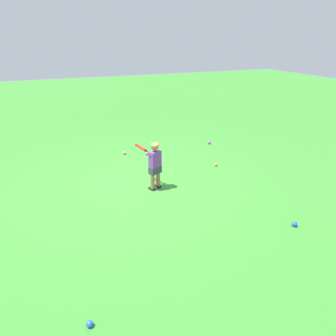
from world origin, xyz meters
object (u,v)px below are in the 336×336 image
at_px(play_ball_by_bucket, 216,165).
at_px(play_ball_near_batter, 125,153).
at_px(play_ball_far_right, 90,324).
at_px(play_ball_behind_batter, 209,143).
at_px(play_ball_far_left, 294,224).
at_px(child_batter, 154,161).

height_order(play_ball_by_bucket, play_ball_near_batter, play_ball_near_batter).
bearing_deg(play_ball_far_right, play_ball_by_bucket, 133.32).
distance_m(play_ball_by_bucket, play_ball_behind_batter, 1.73).
bearing_deg(play_ball_near_batter, play_ball_far_left, 22.40).
relative_size(child_batter, play_ball_far_right, 12.76).
distance_m(child_batter, play_ball_far_left, 2.99).
bearing_deg(play_ball_far_left, play_ball_near_batter, -157.60).
xyz_separation_m(play_ball_far_right, play_ball_behind_batter, (-5.15, 4.47, 0.00)).
xyz_separation_m(play_ball_far_right, play_ball_by_bucket, (-3.56, 3.78, -0.00)).
bearing_deg(play_ball_far_right, play_ball_near_batter, 161.22).
bearing_deg(play_ball_behind_batter, play_ball_far_left, -10.00).
bearing_deg(play_ball_behind_batter, play_ball_far_right, -40.98).
distance_m(play_ball_behind_batter, play_ball_near_batter, 2.68).
xyz_separation_m(child_batter, play_ball_far_right, (2.99, -1.88, -0.61)).
distance_m(child_batter, play_ball_behind_batter, 3.43).
bearing_deg(play_ball_by_bucket, play_ball_behind_batter, 156.32).
relative_size(play_ball_far_right, play_ball_near_batter, 0.96).
height_order(child_batter, play_ball_far_left, child_batter).
distance_m(child_batter, play_ball_near_batter, 2.36).
relative_size(child_batter, play_ball_far_left, 10.92).
bearing_deg(play_ball_near_batter, play_ball_far_right, -18.78).
bearing_deg(play_ball_behind_batter, play_ball_by_bucket, -23.68).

